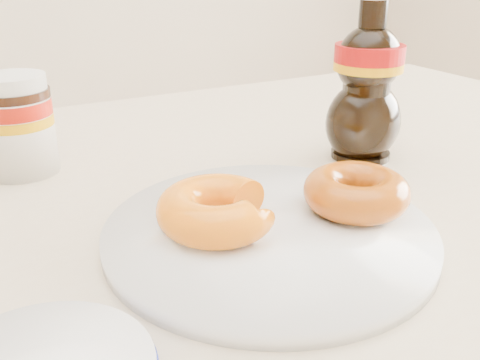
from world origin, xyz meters
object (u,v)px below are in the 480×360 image
donut_whole (356,192)px  nutella_jar (17,121)px  plate (269,232)px  dining_table (197,303)px  syrup_bottle (367,83)px  donut_bitten (217,209)px

donut_whole → nutella_jar: 0.35m
plate → donut_whole: (0.08, -0.01, 0.02)m
dining_table → donut_whole: (0.13, -0.06, 0.11)m
nutella_jar → donut_whole: bearing=-48.0°
nutella_jar → syrup_bottle: bearing=-21.5°
donut_bitten → nutella_jar: (-0.12, 0.24, 0.03)m
plate → dining_table: bearing=128.3°
dining_table → syrup_bottle: size_ratio=8.04×
nutella_jar → dining_table: bearing=-60.8°
syrup_bottle → donut_whole: bearing=-132.0°
plate → nutella_jar: 0.30m
dining_table → donut_bitten: 0.12m
plate → nutella_jar: bearing=121.3°
donut_whole → syrup_bottle: size_ratio=0.53×
donut_bitten → syrup_bottle: bearing=12.1°
dining_table → donut_whole: donut_whole is taller
nutella_jar → syrup_bottle: syrup_bottle is taller
dining_table → nutella_jar: bearing=119.2°
dining_table → plate: (0.04, -0.06, 0.09)m
plate → nutella_jar: size_ratio=2.57×
syrup_bottle → nutella_jar: bearing=158.5°
donut_bitten → dining_table: bearing=84.6°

